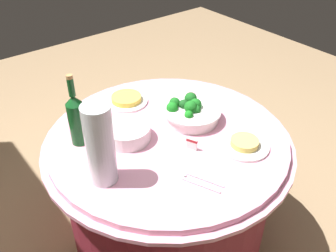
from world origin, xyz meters
TOP-DOWN VIEW (x-y plane):
  - ground_plane at (0.00, 0.00)m, footprint 6.00×6.00m
  - buffet_table at (0.00, 0.00)m, footprint 1.16×1.16m
  - broccoli_bowl at (0.03, -0.17)m, footprint 0.28×0.28m
  - plate_stack at (0.09, 0.16)m, footprint 0.21×0.21m
  - wine_bottle at (0.20, 0.34)m, footprint 0.07×0.07m
  - decorative_fruit_vase at (-0.07, 0.38)m, footprint 0.11×0.11m
  - serving_tongs at (-0.33, 0.09)m, footprint 0.16×0.10m
  - food_plate_fried_egg at (0.36, -0.01)m, footprint 0.22×0.22m
  - food_plate_noodles at (-0.28, -0.21)m, footprint 0.22×0.22m
  - label_placard_front at (0.37, 0.21)m, footprint 0.05×0.03m
  - label_placard_mid at (-0.15, -0.02)m, footprint 0.05×0.03m
  - label_placard_rear at (0.33, 0.30)m, footprint 0.05×0.03m

SIDE VIEW (x-z plane):
  - ground_plane at x=0.00m, z-range 0.00..0.00m
  - buffet_table at x=0.00m, z-range 0.01..0.75m
  - serving_tongs at x=-0.33m, z-range 0.74..0.75m
  - food_plate_noodles at x=-0.28m, z-range 0.73..0.77m
  - food_plate_fried_egg at x=0.36m, z-range 0.74..0.77m
  - label_placard_front at x=0.37m, z-range 0.74..0.80m
  - label_placard_mid at x=-0.15m, z-range 0.74..0.80m
  - label_placard_rear at x=0.33m, z-range 0.74..0.80m
  - plate_stack at x=0.09m, z-range 0.74..0.81m
  - broccoli_bowl at x=0.03m, z-range 0.73..0.84m
  - wine_bottle at x=0.20m, z-range 0.70..1.04m
  - decorative_fruit_vase at x=-0.07m, z-range 0.72..1.06m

